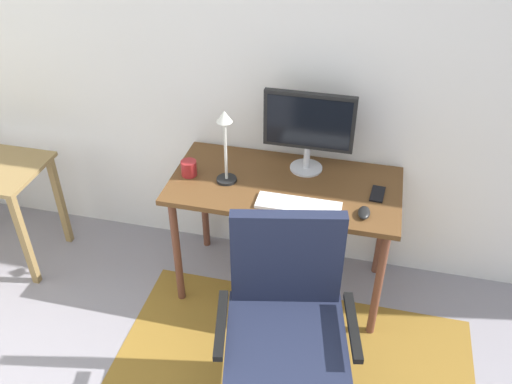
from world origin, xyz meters
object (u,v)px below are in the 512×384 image
object	(u,v)px
monitor	(309,125)
computer_mouse	(364,213)
desk_lamp	(225,139)
coffee_cup	(189,168)
cell_phone	(377,194)
office_chair	(285,336)
keyboard	(299,205)
desk	(284,197)

from	to	relation	value
monitor	computer_mouse	bearing A→B (deg)	-45.51
desk_lamp	coffee_cup	bearing A→B (deg)	177.96
cell_phone	office_chair	distance (m)	0.90
cell_phone	desk_lamp	xyz separation A→B (m)	(-0.80, -0.06, 0.26)
monitor	office_chair	size ratio (longest dim) A/B	0.47
cell_phone	keyboard	bearing A→B (deg)	-148.07
coffee_cup	cell_phone	world-z (taller)	coffee_cup
desk_lamp	desk	bearing A→B (deg)	8.62
keyboard	coffee_cup	world-z (taller)	coffee_cup
coffee_cup	keyboard	bearing A→B (deg)	-13.22
coffee_cup	office_chair	bearing A→B (deg)	-47.18
keyboard	cell_phone	bearing A→B (deg)	27.24
desk	monitor	world-z (taller)	monitor
desk_lamp	computer_mouse	bearing A→B (deg)	-10.41
monitor	cell_phone	size ratio (longest dim) A/B	3.47
monitor	cell_phone	distance (m)	0.51
computer_mouse	cell_phone	size ratio (longest dim) A/B	0.74
coffee_cup	cell_phone	xyz separation A→B (m)	(1.02, 0.05, -0.04)
keyboard	desk_lamp	xyz separation A→B (m)	(-0.42, 0.14, 0.25)
keyboard	computer_mouse	xyz separation A→B (m)	(0.33, 0.00, 0.01)
computer_mouse	office_chair	bearing A→B (deg)	-114.39
keyboard	office_chair	xyz separation A→B (m)	(0.06, -0.59, -0.29)
desk	keyboard	xyz separation A→B (m)	(0.11, -0.19, 0.10)
keyboard	desk_lamp	size ratio (longest dim) A/B	1.03
monitor	keyboard	xyz separation A→B (m)	(0.02, -0.36, -0.27)
coffee_cup	office_chair	size ratio (longest dim) A/B	0.08
keyboard	cell_phone	size ratio (longest dim) A/B	3.07
desk_lamp	monitor	bearing A→B (deg)	28.26
coffee_cup	desk_lamp	bearing A→B (deg)	-2.04
coffee_cup	office_chair	xyz separation A→B (m)	(0.69, -0.74, -0.32)
monitor	coffee_cup	bearing A→B (deg)	-161.38
monitor	computer_mouse	distance (m)	0.56
cell_phone	office_chair	bearing A→B (deg)	-107.81
desk_lamp	office_chair	xyz separation A→B (m)	(0.47, -0.73, -0.54)
desk	computer_mouse	world-z (taller)	computer_mouse
monitor	coffee_cup	world-z (taller)	monitor
desk	desk_lamp	bearing A→B (deg)	-171.38
desk	keyboard	size ratio (longest dim) A/B	2.87
computer_mouse	coffee_cup	world-z (taller)	coffee_cup
keyboard	coffee_cup	bearing A→B (deg)	166.78
desk	cell_phone	xyz separation A→B (m)	(0.49, 0.01, 0.09)
desk	computer_mouse	bearing A→B (deg)	-23.02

